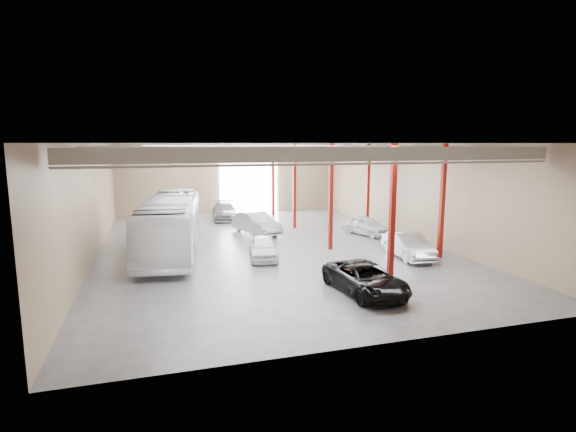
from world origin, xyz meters
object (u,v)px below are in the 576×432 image
car_row_b (256,223)px  car_right_near (408,245)px  coach_bus (171,225)px  car_row_c (225,211)px  black_sedan (365,278)px  car_right_far (367,226)px  car_row_a (263,248)px

car_row_b → car_right_near: 12.43m
coach_bus → car_row_b: size_ratio=2.63×
car_row_c → car_right_near: car_row_c is taller
black_sedan → car_row_b: size_ratio=1.02×
car_right_far → car_row_c: bearing=114.3°
black_sedan → car_row_a: size_ratio=1.27×
black_sedan → car_row_c: 23.09m
car_row_a → car_row_c: 15.22m
car_row_c → coach_bus: bearing=-108.4°
car_row_c → car_row_b: bearing=-74.6°
coach_bus → car_right_near: 15.05m
coach_bus → car_row_c: coach_bus is taller
black_sedan → car_right_near: car_right_near is taller
black_sedan → car_right_far: (6.31, 12.50, 0.00)m
coach_bus → black_sedan: 13.76m
car_row_b → car_right_near: size_ratio=1.08×
car_row_a → car_right_far: 10.59m
coach_bus → car_right_far: size_ratio=3.14×
car_row_c → car_right_far: car_row_c is taller
car_row_b → black_sedan: bearing=-101.5°
car_row_b → car_right_near: car_row_b is taller
car_row_a → car_right_far: (9.42, 4.85, 0.03)m
coach_bus → car_right_far: coach_bus is taller
coach_bus → car_row_b: coach_bus is taller
coach_bus → car_row_c: size_ratio=2.50×
car_row_a → car_row_c: (-0.03, 15.22, 0.08)m
car_row_b → car_right_near: bearing=-72.0°
car_row_b → car_row_c: (-1.36, 7.50, -0.06)m
car_row_a → car_row_b: size_ratio=0.80×
car_row_a → car_row_c: car_row_c is taller
car_right_far → car_row_b: bearing=142.4°
coach_bus → car_row_c: (5.27, 12.04, -1.08)m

